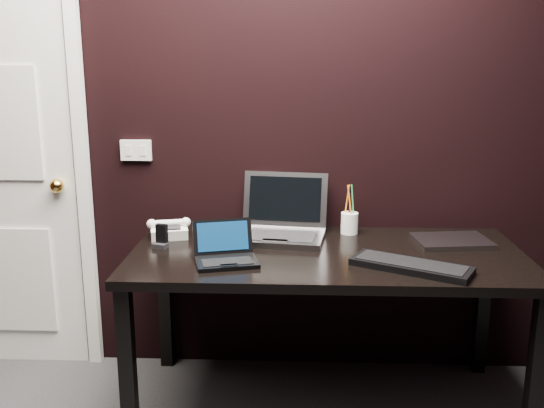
{
  "coord_description": "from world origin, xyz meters",
  "views": [
    {
      "loc": [
        0.17,
        -1.11,
        1.56
      ],
      "look_at": [
        0.06,
        1.35,
        0.96
      ],
      "focal_mm": 40.0,
      "sensor_mm": 36.0,
      "label": 1
    }
  ],
  "objects_px": {
    "netbook": "(226,254)",
    "desk_phone": "(169,229)",
    "closed_laptop": "(452,241)",
    "ext_keyboard": "(411,266)",
    "mobile_phone": "(161,239)",
    "pen_cup": "(349,222)",
    "silver_laptop": "(281,226)",
    "desk": "(326,269)"
  },
  "relations": [
    {
      "from": "silver_laptop",
      "to": "mobile_phone",
      "type": "distance_m",
      "value": 0.55
    },
    {
      "from": "pen_cup",
      "to": "mobile_phone",
      "type": "bearing_deg",
      "value": -163.07
    },
    {
      "from": "netbook",
      "to": "closed_laptop",
      "type": "relative_size",
      "value": 0.84
    },
    {
      "from": "desk",
      "to": "ext_keyboard",
      "type": "height_order",
      "value": "ext_keyboard"
    },
    {
      "from": "silver_laptop",
      "to": "netbook",
      "type": "bearing_deg",
      "value": -120.46
    },
    {
      "from": "pen_cup",
      "to": "silver_laptop",
      "type": "bearing_deg",
      "value": -166.87
    },
    {
      "from": "netbook",
      "to": "mobile_phone",
      "type": "xyz_separation_m",
      "value": [
        -0.31,
        0.18,
        0.01
      ]
    },
    {
      "from": "netbook",
      "to": "mobile_phone",
      "type": "height_order",
      "value": "netbook"
    },
    {
      "from": "ext_keyboard",
      "to": "pen_cup",
      "type": "height_order",
      "value": "pen_cup"
    },
    {
      "from": "ext_keyboard",
      "to": "mobile_phone",
      "type": "xyz_separation_m",
      "value": [
        -1.05,
        0.24,
        0.02
      ]
    },
    {
      "from": "netbook",
      "to": "desk_phone",
      "type": "bearing_deg",
      "value": 131.63
    },
    {
      "from": "mobile_phone",
      "to": "pen_cup",
      "type": "height_order",
      "value": "pen_cup"
    },
    {
      "from": "desk",
      "to": "pen_cup",
      "type": "xyz_separation_m",
      "value": [
        0.12,
        0.29,
        0.13
      ]
    },
    {
      "from": "desk",
      "to": "desk_phone",
      "type": "distance_m",
      "value": 0.76
    },
    {
      "from": "desk",
      "to": "mobile_phone",
      "type": "xyz_separation_m",
      "value": [
        -0.73,
        0.03,
        0.12
      ]
    },
    {
      "from": "ext_keyboard",
      "to": "netbook",
      "type": "bearing_deg",
      "value": 175.72
    },
    {
      "from": "desk_phone",
      "to": "mobile_phone",
      "type": "height_order",
      "value": "mobile_phone"
    },
    {
      "from": "desk",
      "to": "netbook",
      "type": "xyz_separation_m",
      "value": [
        -0.42,
        -0.15,
        0.11
      ]
    },
    {
      "from": "desk",
      "to": "netbook",
      "type": "relative_size",
      "value": 5.73
    },
    {
      "from": "ext_keyboard",
      "to": "closed_laptop",
      "type": "distance_m",
      "value": 0.43
    },
    {
      "from": "desk",
      "to": "netbook",
      "type": "bearing_deg",
      "value": -159.91
    },
    {
      "from": "netbook",
      "to": "desk_phone",
      "type": "xyz_separation_m",
      "value": [
        -0.31,
        0.34,
        0.0
      ]
    },
    {
      "from": "desk",
      "to": "pen_cup",
      "type": "distance_m",
      "value": 0.34
    },
    {
      "from": "desk_phone",
      "to": "mobile_phone",
      "type": "xyz_separation_m",
      "value": [
        -0.0,
        -0.16,
        0.0
      ]
    },
    {
      "from": "desk",
      "to": "netbook",
      "type": "distance_m",
      "value": 0.46
    },
    {
      "from": "desk",
      "to": "mobile_phone",
      "type": "bearing_deg",
      "value": 177.68
    },
    {
      "from": "netbook",
      "to": "closed_laptop",
      "type": "distance_m",
      "value": 1.04
    },
    {
      "from": "silver_laptop",
      "to": "closed_laptop",
      "type": "bearing_deg",
      "value": -4.87
    },
    {
      "from": "desk",
      "to": "mobile_phone",
      "type": "relative_size",
      "value": 16.14
    },
    {
      "from": "desk_phone",
      "to": "mobile_phone",
      "type": "bearing_deg",
      "value": -90.24
    },
    {
      "from": "ext_keyboard",
      "to": "closed_laptop",
      "type": "relative_size",
      "value": 1.39
    },
    {
      "from": "netbook",
      "to": "ext_keyboard",
      "type": "relative_size",
      "value": 0.6
    },
    {
      "from": "silver_laptop",
      "to": "closed_laptop",
      "type": "height_order",
      "value": "silver_laptop"
    },
    {
      "from": "ext_keyboard",
      "to": "mobile_phone",
      "type": "height_order",
      "value": "mobile_phone"
    },
    {
      "from": "desk_phone",
      "to": "silver_laptop",
      "type": "bearing_deg",
      "value": 2.41
    },
    {
      "from": "closed_laptop",
      "to": "mobile_phone",
      "type": "relative_size",
      "value": 3.36
    },
    {
      "from": "desk",
      "to": "closed_laptop",
      "type": "bearing_deg",
      "value": 14.33
    },
    {
      "from": "desk_phone",
      "to": "pen_cup",
      "type": "bearing_deg",
      "value": 6.6
    },
    {
      "from": "netbook",
      "to": "mobile_phone",
      "type": "distance_m",
      "value": 0.36
    },
    {
      "from": "netbook",
      "to": "desk_phone",
      "type": "height_order",
      "value": "netbook"
    },
    {
      "from": "desk",
      "to": "silver_laptop",
      "type": "height_order",
      "value": "silver_laptop"
    },
    {
      "from": "silver_laptop",
      "to": "mobile_phone",
      "type": "height_order",
      "value": "silver_laptop"
    }
  ]
}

